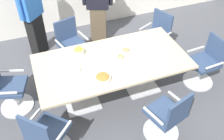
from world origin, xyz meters
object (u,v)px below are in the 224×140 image
object	(u,v)px
person_standing_1	(98,4)
plate_stack	(73,70)
snack_bowl_pretzels	(103,78)
napkin_pile	(138,42)
office_chair_3	(71,46)
office_chair_5	(47,136)
donut_platter	(118,52)
office_chair_2	(156,37)
snack_bowl_chips_yellow	(79,51)
office_chair_0	(167,118)
office_chair_1	(205,64)
person_standing_0	(32,12)
conference_table	(112,67)
office_chair_4	(8,89)

from	to	relation	value
person_standing_1	plate_stack	bearing A→B (deg)	81.97
snack_bowl_pretzels	napkin_pile	distance (m)	1.05
office_chair_3	plate_stack	size ratio (longest dim) A/B	4.50
office_chair_5	donut_platter	bearing A→B (deg)	79.00
office_chair_2	snack_bowl_pretzels	xyz separation A→B (m)	(-1.50, -1.12, 0.38)
office_chair_5	snack_bowl_chips_yellow	size ratio (longest dim) A/B	5.26
office_chair_5	napkin_pile	distance (m)	2.10
plate_stack	snack_bowl_pretzels	bearing A→B (deg)	-44.90
office_chair_0	office_chair_5	xyz separation A→B (m)	(-1.64, 0.29, 0.00)
office_chair_1	person_standing_1	bearing A→B (deg)	32.03
person_standing_0	donut_platter	distance (m)	1.90
conference_table	office_chair_4	world-z (taller)	office_chair_4
snack_bowl_chips_yellow	napkin_pile	bearing A→B (deg)	-5.20
conference_table	snack_bowl_chips_yellow	size ratio (longest dim) A/B	13.87
office_chair_4	office_chair_5	world-z (taller)	same
office_chair_1	person_standing_1	size ratio (longest dim) A/B	0.53
office_chair_2	napkin_pile	bearing A→B (deg)	103.52
plate_stack	napkin_pile	size ratio (longest dim) A/B	1.14
office_chair_0	person_standing_0	size ratio (longest dim) A/B	0.51
office_chair_1	person_standing_1	xyz separation A→B (m)	(-1.36, 1.87, 0.49)
office_chair_4	person_standing_1	world-z (taller)	person_standing_1
person_standing_1	napkin_pile	xyz separation A→B (m)	(0.28, -1.33, -0.12)
office_chair_2	snack_bowl_pretzels	distance (m)	1.91
conference_table	office_chair_3	size ratio (longest dim) A/B	2.64
office_chair_2	napkin_pile	xyz separation A→B (m)	(-0.65, -0.50, 0.37)
office_chair_5	conference_table	bearing A→B (deg)	77.41
office_chair_5	plate_stack	size ratio (longest dim) A/B	4.50
plate_stack	donut_platter	bearing A→B (deg)	12.08
office_chair_5	napkin_pile	world-z (taller)	office_chair_5
office_chair_5	person_standing_0	bearing A→B (deg)	129.73
conference_table	office_chair_4	bearing A→B (deg)	169.84
person_standing_0	snack_bowl_chips_yellow	size ratio (longest dim) A/B	10.36
napkin_pile	person_standing_1	bearing A→B (deg)	101.96
person_standing_1	snack_bowl_pretzels	xyz separation A→B (m)	(-0.56, -1.95, -0.11)
person_standing_0	office_chair_2	bearing A→B (deg)	112.34
office_chair_0	snack_bowl_pretzels	size ratio (longest dim) A/B	3.99
office_chair_0	office_chair_5	distance (m)	1.67
snack_bowl_chips_yellow	office_chair_4	bearing A→B (deg)	-177.15
office_chair_0	office_chair_3	distance (m)	2.30
office_chair_0	donut_platter	bearing A→B (deg)	86.16
office_chair_3	napkin_pile	distance (m)	1.34
person_standing_0	donut_platter	size ratio (longest dim) A/B	4.75
office_chair_3	office_chair_5	xyz separation A→B (m)	(-0.78, -1.84, 0.00)
office_chair_4	person_standing_0	bearing A→B (deg)	171.80
office_chair_0	donut_platter	xyz separation A→B (m)	(-0.28, 1.22, 0.36)
office_chair_2	snack_bowl_pretzels	world-z (taller)	office_chair_2
person_standing_1	plate_stack	xyz separation A→B (m)	(-0.91, -1.61, -0.13)
office_chair_1	plate_stack	xyz separation A→B (m)	(-2.27, 0.26, 0.36)
donut_platter	plate_stack	xyz separation A→B (m)	(-0.78, -0.17, -0.00)
person_standing_1	donut_platter	distance (m)	1.45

